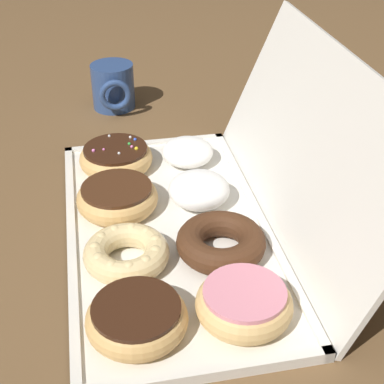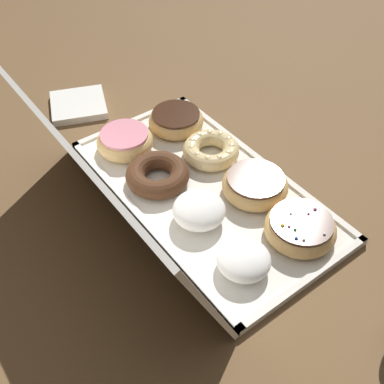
{
  "view_description": "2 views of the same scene",
  "coord_description": "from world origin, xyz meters",
  "px_view_note": "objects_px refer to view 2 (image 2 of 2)",
  "views": [
    {
      "loc": [
        0.64,
        -0.09,
        0.49
      ],
      "look_at": [
        -0.02,
        0.04,
        0.05
      ],
      "focal_mm": 53.56,
      "sensor_mm": 36.0,
      "label": 1
    },
    {
      "loc": [
        -0.48,
        0.39,
        0.62
      ],
      "look_at": [
        -0.01,
        0.04,
        0.04
      ],
      "focal_mm": 43.68,
      "sensor_mm": 36.0,
      "label": 2
    }
  ],
  "objects_px": {
    "napkin_stack": "(78,105)",
    "chocolate_frosted_donut_1": "(255,185)",
    "powdered_filled_donut_4": "(244,260)",
    "powdered_filled_donut_5": "(199,210)",
    "chocolate_cake_ring_donut_6": "(158,175)",
    "pink_frosted_donut_7": "(125,141)",
    "donut_box": "(205,190)",
    "sprinkle_donut_0": "(300,228)",
    "chocolate_frosted_donut_3": "(176,120)",
    "cruller_donut_2": "(211,150)"
  },
  "relations": [
    {
      "from": "napkin_stack",
      "to": "chocolate_frosted_donut_1",
      "type": "bearing_deg",
      "value": -163.98
    },
    {
      "from": "powdered_filled_donut_4",
      "to": "powdered_filled_donut_5",
      "type": "xyz_separation_m",
      "value": [
        0.12,
        -0.01,
        0.0
      ]
    },
    {
      "from": "chocolate_cake_ring_donut_6",
      "to": "napkin_stack",
      "type": "bearing_deg",
      "value": 0.65
    },
    {
      "from": "napkin_stack",
      "to": "powdered_filled_donut_4",
      "type": "bearing_deg",
      "value": -179.82
    },
    {
      "from": "chocolate_frosted_donut_1",
      "to": "powdered_filled_donut_5",
      "type": "xyz_separation_m",
      "value": [
        0.01,
        0.12,
        0.0
      ]
    },
    {
      "from": "pink_frosted_donut_7",
      "to": "donut_box",
      "type": "bearing_deg",
      "value": -162.38
    },
    {
      "from": "donut_box",
      "to": "chocolate_cake_ring_donut_6",
      "type": "height_order",
      "value": "chocolate_cake_ring_donut_6"
    },
    {
      "from": "sprinkle_donut_0",
      "to": "chocolate_frosted_donut_1",
      "type": "distance_m",
      "value": 0.12
    },
    {
      "from": "sprinkle_donut_0",
      "to": "pink_frosted_donut_7",
      "type": "relative_size",
      "value": 1.06
    },
    {
      "from": "donut_box",
      "to": "napkin_stack",
      "type": "relative_size",
      "value": 4.36
    },
    {
      "from": "sprinkle_donut_0",
      "to": "chocolate_frosted_donut_3",
      "type": "relative_size",
      "value": 1.04
    },
    {
      "from": "napkin_stack",
      "to": "sprinkle_donut_0",
      "type": "bearing_deg",
      "value": -168.04
    },
    {
      "from": "sprinkle_donut_0",
      "to": "napkin_stack",
      "type": "distance_m",
      "value": 0.58
    },
    {
      "from": "powdered_filled_donut_4",
      "to": "chocolate_frosted_donut_3",
      "type": "bearing_deg",
      "value": -19.39
    },
    {
      "from": "cruller_donut_2",
      "to": "powdered_filled_donut_5",
      "type": "bearing_deg",
      "value": 134.57
    },
    {
      "from": "sprinkle_donut_0",
      "to": "pink_frosted_donut_7",
      "type": "distance_m",
      "value": 0.38
    },
    {
      "from": "chocolate_frosted_donut_1",
      "to": "pink_frosted_donut_7",
      "type": "xyz_separation_m",
      "value": [
        0.25,
        0.12,
        0.0
      ]
    },
    {
      "from": "chocolate_frosted_donut_1",
      "to": "powdered_filled_donut_4",
      "type": "bearing_deg",
      "value": 131.84
    },
    {
      "from": "donut_box",
      "to": "chocolate_frosted_donut_1",
      "type": "height_order",
      "value": "chocolate_frosted_donut_1"
    },
    {
      "from": "chocolate_frosted_donut_1",
      "to": "powdered_filled_donut_4",
      "type": "xyz_separation_m",
      "value": [
        -0.11,
        0.13,
        0.0
      ]
    },
    {
      "from": "pink_frosted_donut_7",
      "to": "chocolate_frosted_donut_3",
      "type": "bearing_deg",
      "value": -91.19
    },
    {
      "from": "chocolate_frosted_donut_1",
      "to": "napkin_stack",
      "type": "xyz_separation_m",
      "value": [
        0.45,
        0.13,
        -0.02
      ]
    },
    {
      "from": "powdered_filled_donut_5",
      "to": "chocolate_frosted_donut_1",
      "type": "bearing_deg",
      "value": -94.13
    },
    {
      "from": "cruller_donut_2",
      "to": "chocolate_cake_ring_donut_6",
      "type": "bearing_deg",
      "value": 88.83
    },
    {
      "from": "napkin_stack",
      "to": "chocolate_frosted_donut_3",
      "type": "bearing_deg",
      "value": -147.67
    },
    {
      "from": "sprinkle_donut_0",
      "to": "powdered_filled_donut_5",
      "type": "height_order",
      "value": "powdered_filled_donut_5"
    },
    {
      "from": "donut_box",
      "to": "sprinkle_donut_0",
      "type": "distance_m",
      "value": 0.19
    },
    {
      "from": "pink_frosted_donut_7",
      "to": "napkin_stack",
      "type": "bearing_deg",
      "value": 1.45
    },
    {
      "from": "chocolate_frosted_donut_3",
      "to": "chocolate_cake_ring_donut_6",
      "type": "relative_size",
      "value": 0.97
    },
    {
      "from": "chocolate_frosted_donut_1",
      "to": "cruller_donut_2",
      "type": "xyz_separation_m",
      "value": [
        0.13,
        0.0,
        -0.0
      ]
    },
    {
      "from": "donut_box",
      "to": "napkin_stack",
      "type": "bearing_deg",
      "value": 9.41
    },
    {
      "from": "chocolate_cake_ring_donut_6",
      "to": "chocolate_frosted_donut_3",
      "type": "bearing_deg",
      "value": -47.06
    },
    {
      "from": "chocolate_frosted_donut_3",
      "to": "pink_frosted_donut_7",
      "type": "distance_m",
      "value": 0.12
    },
    {
      "from": "cruller_donut_2",
      "to": "chocolate_cake_ring_donut_6",
      "type": "xyz_separation_m",
      "value": [
        0.0,
        0.12,
        0.0
      ]
    },
    {
      "from": "chocolate_cake_ring_donut_6",
      "to": "napkin_stack",
      "type": "relative_size",
      "value": 0.99
    },
    {
      "from": "pink_frosted_donut_7",
      "to": "napkin_stack",
      "type": "distance_m",
      "value": 0.2
    },
    {
      "from": "sprinkle_donut_0",
      "to": "cruller_donut_2",
      "type": "relative_size",
      "value": 1.07
    },
    {
      "from": "sprinkle_donut_0",
      "to": "napkin_stack",
      "type": "bearing_deg",
      "value": 11.96
    },
    {
      "from": "powdered_filled_donut_4",
      "to": "pink_frosted_donut_7",
      "type": "xyz_separation_m",
      "value": [
        0.36,
        -0.0,
        0.0
      ]
    },
    {
      "from": "powdered_filled_donut_4",
      "to": "chocolate_frosted_donut_1",
      "type": "bearing_deg",
      "value": -48.16
    },
    {
      "from": "sprinkle_donut_0",
      "to": "napkin_stack",
      "type": "relative_size",
      "value": 1.0
    },
    {
      "from": "chocolate_cake_ring_donut_6",
      "to": "pink_frosted_donut_7",
      "type": "relative_size",
      "value": 1.05
    },
    {
      "from": "pink_frosted_donut_7",
      "to": "napkin_stack",
      "type": "relative_size",
      "value": 0.94
    },
    {
      "from": "chocolate_frosted_donut_1",
      "to": "pink_frosted_donut_7",
      "type": "height_order",
      "value": "pink_frosted_donut_7"
    },
    {
      "from": "chocolate_frosted_donut_3",
      "to": "sprinkle_donut_0",
      "type": "bearing_deg",
      "value": 178.78
    },
    {
      "from": "chocolate_cake_ring_donut_6",
      "to": "powdered_filled_donut_5",
      "type": "bearing_deg",
      "value": -177.93
    },
    {
      "from": "chocolate_frosted_donut_1",
      "to": "cruller_donut_2",
      "type": "bearing_deg",
      "value": 0.23
    },
    {
      "from": "chocolate_frosted_donut_1",
      "to": "sprinkle_donut_0",
      "type": "bearing_deg",
      "value": 176.1
    },
    {
      "from": "pink_frosted_donut_7",
      "to": "napkin_stack",
      "type": "height_order",
      "value": "pink_frosted_donut_7"
    },
    {
      "from": "chocolate_frosted_donut_3",
      "to": "pink_frosted_donut_7",
      "type": "bearing_deg",
      "value": 88.81
    }
  ]
}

